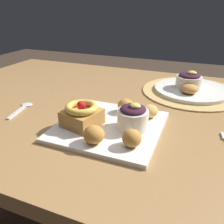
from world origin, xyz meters
name	(u,v)px	position (x,y,z in m)	size (l,w,h in m)	color
dining_table	(128,128)	(0.00, 0.00, 0.64)	(1.56, 0.92, 0.73)	olive
woven_placemat	(191,92)	(0.18, 0.21, 0.73)	(0.37, 0.37, 0.01)	tan
front_plate	(109,126)	(0.00, -0.16, 0.74)	(0.28, 0.28, 0.01)	white
cake_slice	(82,115)	(-0.07, -0.20, 0.77)	(0.11, 0.11, 0.07)	#B77F3D
berry_ramekin	(133,117)	(0.06, -0.16, 0.77)	(0.08, 0.08, 0.07)	silver
fritter_front	(150,111)	(0.09, -0.08, 0.76)	(0.05, 0.05, 0.04)	tan
fritter_middle	(126,106)	(0.01, -0.07, 0.76)	(0.05, 0.05, 0.04)	#BC7F38
fritter_back	(96,135)	(0.00, -0.26, 0.76)	(0.05, 0.05, 0.04)	#BC7F38
fritter_extra	(132,138)	(0.09, -0.24, 0.76)	(0.04, 0.04, 0.04)	#BC7F38
back_plate	(192,90)	(0.18, 0.21, 0.74)	(0.28, 0.28, 0.01)	white
back_ramekin	(189,80)	(0.17, 0.21, 0.78)	(0.10, 0.10, 0.07)	silver
back_pastry	(189,89)	(0.18, 0.15, 0.76)	(0.06, 0.06, 0.03)	#B77F3D
spoon	(23,108)	(-0.31, -0.15, 0.73)	(0.05, 0.13, 0.00)	silver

